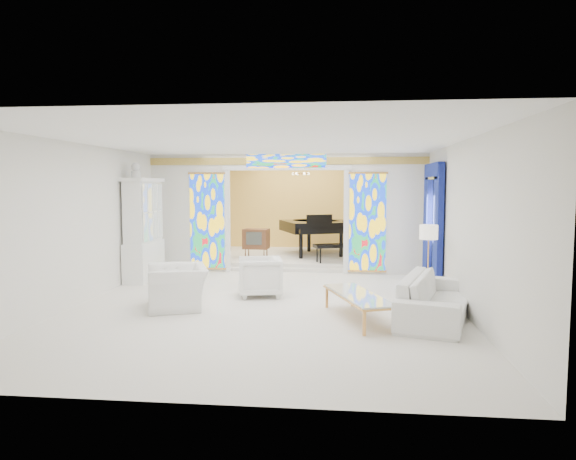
# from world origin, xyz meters

# --- Properties ---
(floor) EXTENTS (12.00, 12.00, 0.00)m
(floor) POSITION_xyz_m (0.00, 0.00, 0.00)
(floor) COLOR silver
(floor) RESTS_ON ground
(ceiling) EXTENTS (7.00, 12.00, 0.02)m
(ceiling) POSITION_xyz_m (0.00, 0.00, 3.00)
(ceiling) COLOR white
(ceiling) RESTS_ON wall_back
(wall_back) EXTENTS (7.00, 0.02, 3.00)m
(wall_back) POSITION_xyz_m (0.00, 6.00, 1.50)
(wall_back) COLOR silver
(wall_back) RESTS_ON floor
(wall_front) EXTENTS (7.00, 0.02, 3.00)m
(wall_front) POSITION_xyz_m (0.00, -6.00, 1.50)
(wall_front) COLOR silver
(wall_front) RESTS_ON floor
(wall_left) EXTENTS (0.02, 12.00, 3.00)m
(wall_left) POSITION_xyz_m (-3.50, 0.00, 1.50)
(wall_left) COLOR silver
(wall_left) RESTS_ON floor
(wall_right) EXTENTS (0.02, 12.00, 3.00)m
(wall_right) POSITION_xyz_m (3.50, 0.00, 1.50)
(wall_right) COLOR silver
(wall_right) RESTS_ON floor
(partition_wall) EXTENTS (7.00, 0.22, 3.00)m
(partition_wall) POSITION_xyz_m (0.00, 2.00, 1.65)
(partition_wall) COLOR silver
(partition_wall) RESTS_ON floor
(stained_glass_left) EXTENTS (0.90, 0.04, 2.40)m
(stained_glass_left) POSITION_xyz_m (-2.03, 1.89, 1.30)
(stained_glass_left) COLOR gold
(stained_glass_left) RESTS_ON partition_wall
(stained_glass_right) EXTENTS (0.90, 0.04, 2.40)m
(stained_glass_right) POSITION_xyz_m (2.03, 1.89, 1.30)
(stained_glass_right) COLOR gold
(stained_glass_right) RESTS_ON partition_wall
(stained_glass_transom) EXTENTS (2.00, 0.04, 0.34)m
(stained_glass_transom) POSITION_xyz_m (0.00, 1.89, 2.82)
(stained_glass_transom) COLOR gold
(stained_glass_transom) RESTS_ON partition_wall
(alcove_platform) EXTENTS (6.80, 3.80, 0.18)m
(alcove_platform) POSITION_xyz_m (0.00, 4.10, 0.09)
(alcove_platform) COLOR silver
(alcove_platform) RESTS_ON floor
(gold_curtain_back) EXTENTS (6.70, 0.10, 2.90)m
(gold_curtain_back) POSITION_xyz_m (0.00, 5.88, 1.50)
(gold_curtain_back) COLOR #E3AF4F
(gold_curtain_back) RESTS_ON wall_back
(chandelier) EXTENTS (0.48, 0.48, 0.30)m
(chandelier) POSITION_xyz_m (0.20, 4.00, 2.55)
(chandelier) COLOR #D8994B
(chandelier) RESTS_ON ceiling
(blue_drapes) EXTENTS (0.14, 1.85, 2.65)m
(blue_drapes) POSITION_xyz_m (3.40, 0.70, 1.58)
(blue_drapes) COLOR navy
(blue_drapes) RESTS_ON wall_right
(china_cabinet) EXTENTS (0.56, 1.46, 2.72)m
(china_cabinet) POSITION_xyz_m (-3.22, 0.60, 1.17)
(china_cabinet) COLOR white
(china_cabinet) RESTS_ON floor
(armchair_left) EXTENTS (1.37, 1.46, 0.76)m
(armchair_left) POSITION_xyz_m (-1.57, -2.01, 0.38)
(armchair_left) COLOR white
(armchair_left) RESTS_ON floor
(armchair_right) EXTENTS (1.01, 0.99, 0.78)m
(armchair_right) POSITION_xyz_m (-0.24, -0.88, 0.39)
(armchair_right) COLOR white
(armchair_right) RESTS_ON floor
(sofa) EXTENTS (1.66, 2.67, 0.73)m
(sofa) POSITION_xyz_m (2.95, -2.35, 0.36)
(sofa) COLOR white
(sofa) RESTS_ON floor
(side_table) EXTENTS (0.53, 0.53, 0.54)m
(side_table) POSITION_xyz_m (-1.51, -1.10, 0.35)
(side_table) COLOR white
(side_table) RESTS_ON floor
(vase) EXTENTS (0.22, 0.22, 0.18)m
(vase) POSITION_xyz_m (-1.51, -1.10, 0.63)
(vase) COLOR silver
(vase) RESTS_ON side_table
(coffee_table) EXTENTS (1.20, 2.01, 0.43)m
(coffee_table) POSITION_xyz_m (1.66, -2.51, 0.39)
(coffee_table) COLOR white
(coffee_table) RESTS_ON floor
(floor_lamp) EXTENTS (0.40, 0.40, 1.45)m
(floor_lamp) POSITION_xyz_m (3.08, -0.74, 1.24)
(floor_lamp) COLOR #D8994B
(floor_lamp) RESTS_ON floor
(grand_piano) EXTENTS (2.24, 3.39, 1.21)m
(grand_piano) POSITION_xyz_m (0.64, 4.30, 1.00)
(grand_piano) COLOR black
(grand_piano) RESTS_ON alcove_platform
(tv_console) EXTENTS (0.74, 0.54, 0.81)m
(tv_console) POSITION_xyz_m (-1.01, 3.32, 0.71)
(tv_console) COLOR brown
(tv_console) RESTS_ON alcove_platform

